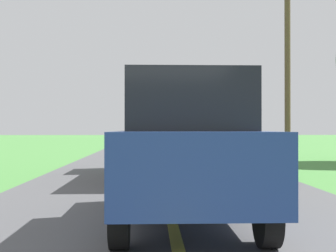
{
  "coord_description": "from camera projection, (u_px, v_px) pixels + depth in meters",
  "views": [
    {
      "loc": [
        -0.28,
        -0.39,
        1.32
      ],
      "look_at": [
        0.17,
        11.99,
        1.4
      ],
      "focal_mm": 49.77,
      "sensor_mm": 36.0,
      "label": 1
    }
  ],
  "objects": [
    {
      "name": "utility_pole_roadside",
      "position": [
        287.0,
        47.0,
        15.87
      ],
      "size": [
        2.6,
        0.2,
        7.48
      ],
      "color": "brown",
      "rests_on": "ground"
    },
    {
      "name": "banana_truck_near",
      "position": [
        175.0,
        124.0,
        13.14
      ],
      "size": [
        2.38,
        5.82,
        2.8
      ],
      "color": "#2D2D30",
      "rests_on": "road_surface"
    },
    {
      "name": "following_car",
      "position": [
        185.0,
        148.0,
        6.05
      ],
      "size": [
        1.74,
        4.1,
        1.92
      ],
      "color": "navy",
      "rests_on": "road_surface"
    }
  ]
}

